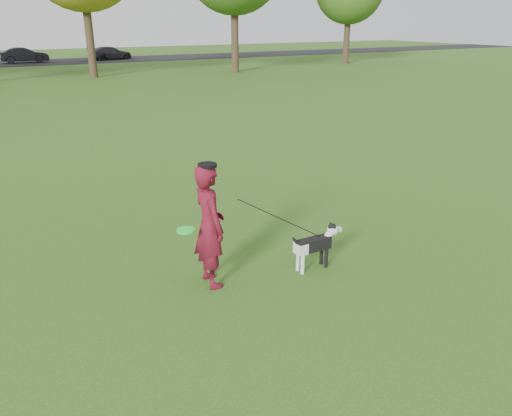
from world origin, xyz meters
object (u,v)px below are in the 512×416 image
dog (317,243)px  car_mid (24,55)px  car_right (110,53)px  man (209,226)px

dog → car_mid: size_ratio=0.24×
car_right → car_mid: bearing=77.9°
man → dog: 1.60m
man → car_mid: size_ratio=0.46×
dog → car_right: car_right is taller
man → car_right: bearing=-10.9°
man → dog: man is taller
dog → car_mid: (0.39, 40.65, 0.22)m
dog → car_mid: car_mid is taller
car_right → dog: bearing=157.7°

